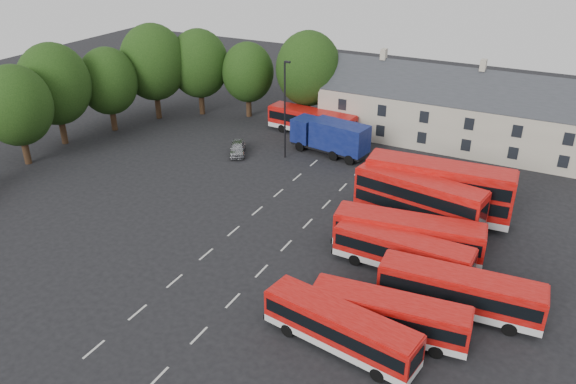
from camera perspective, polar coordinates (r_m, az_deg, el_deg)
name	(u,v)px	position (r m, az deg, el deg)	size (l,w,h in m)	color
ground	(220,242)	(46.03, -6.90, -5.09)	(140.00, 140.00, 0.00)	black
lane_markings	(259,238)	(46.30, -2.94, -4.70)	(5.15, 33.80, 0.01)	beige
treeline	(161,75)	(69.48, -12.77, 11.52)	(29.92, 32.59, 12.01)	black
terrace_houses	(475,116)	(65.78, 18.50, 7.38)	(35.70, 7.13, 10.06)	beige
bus_row_a	(340,326)	(34.88, 5.34, -13.40)	(10.18, 3.83, 2.81)	silver
bus_row_b	(389,313)	(36.26, 10.22, -12.01)	(10.04, 3.27, 2.79)	silver
bus_row_c	(460,290)	(39.09, 17.05, -9.46)	(10.70, 3.13, 2.99)	silver
bus_row_d	(403,251)	(42.29, 11.56, -5.84)	(10.29, 2.74, 2.89)	silver
bus_row_e	(408,233)	(44.18, 12.12, -4.10)	(11.56, 4.05, 3.20)	silver
bus_dd_south	(418,199)	(47.98, 13.10, -0.74)	(11.20, 4.31, 4.48)	silver
bus_dd_north	(438,187)	(49.77, 15.01, 0.48)	(12.46, 3.66, 5.04)	silver
bus_north	(312,120)	(67.04, 2.43, 7.28)	(11.06, 3.45, 3.08)	silver
box_truck	(331,136)	(61.50, 4.36, 5.70)	(9.07, 4.06, 3.83)	black
silver_car	(238,148)	(62.10, -5.15, 4.45)	(1.67, 4.15, 1.41)	#9B9DA2
lamppost	(285,108)	(59.29, -0.30, 8.56)	(0.73, 0.31, 10.58)	black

